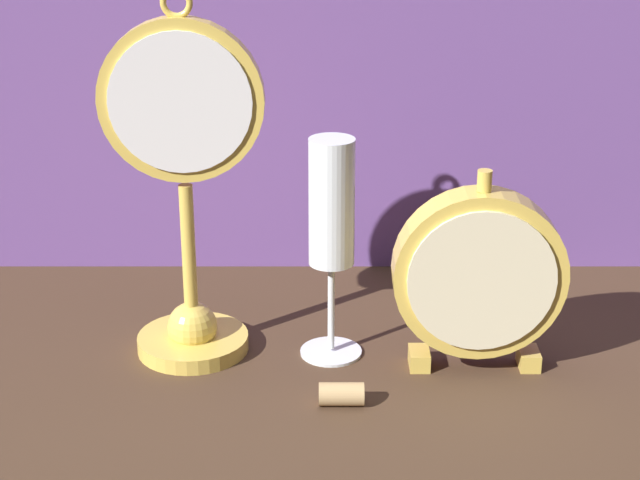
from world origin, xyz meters
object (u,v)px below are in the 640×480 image
object	(u,v)px
champagne_flute	(332,219)
mantel_clock_silver	(479,275)
wine_cork	(341,394)
pocket_watch_on_stand	(186,200)

from	to	relation	value
champagne_flute	mantel_clock_silver	bearing A→B (deg)	-11.83
mantel_clock_silver	champagne_flute	size ratio (longest dim) A/B	0.90
champagne_flute	wine_cork	size ratio (longest dim) A/B	5.40
mantel_clock_silver	wine_cork	size ratio (longest dim) A/B	4.88
wine_cork	champagne_flute	bearing A→B (deg)	94.84
pocket_watch_on_stand	champagne_flute	bearing A→B (deg)	-3.07
champagne_flute	wine_cork	world-z (taller)	champagne_flute
pocket_watch_on_stand	champagne_flute	size ratio (longest dim) A/B	1.62
pocket_watch_on_stand	mantel_clock_silver	bearing A→B (deg)	-7.50
pocket_watch_on_stand	champagne_flute	distance (m)	0.14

